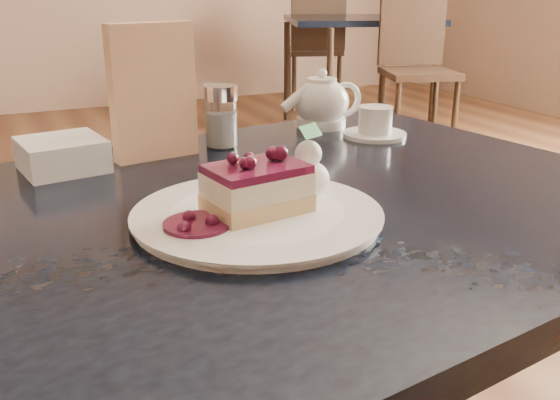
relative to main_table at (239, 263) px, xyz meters
name	(u,v)px	position (x,y,z in m)	size (l,w,h in m)	color
main_table	(239,263)	(0.00, 0.00, 0.00)	(1.35, 1.01, 0.78)	black
dessert_plate	(257,216)	(0.01, -0.05, 0.09)	(0.32, 0.32, 0.01)	white
cheesecake_slice	(257,189)	(0.01, -0.05, 0.12)	(0.14, 0.11, 0.06)	#E9B687
whipped_cream	(308,179)	(0.09, -0.03, 0.12)	(0.06, 0.06, 0.05)	white
berry_sauce	(197,224)	(-0.08, -0.07, 0.10)	(0.08, 0.08, 0.01)	#491435
tea_set	(332,107)	(0.35, 0.36, 0.13)	(0.23, 0.24, 0.11)	white
menu_card	(153,92)	(-0.03, 0.30, 0.20)	(0.14, 0.03, 0.23)	beige
sugar_shaker	(221,116)	(0.09, 0.32, 0.14)	(0.06, 0.06, 0.11)	white
napkin_stack	(62,155)	(-0.19, 0.29, 0.11)	(0.12, 0.12, 0.05)	white
bg_table_far_right	(357,113)	(2.30, 3.38, -0.62)	(1.29, 1.94, 1.29)	black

